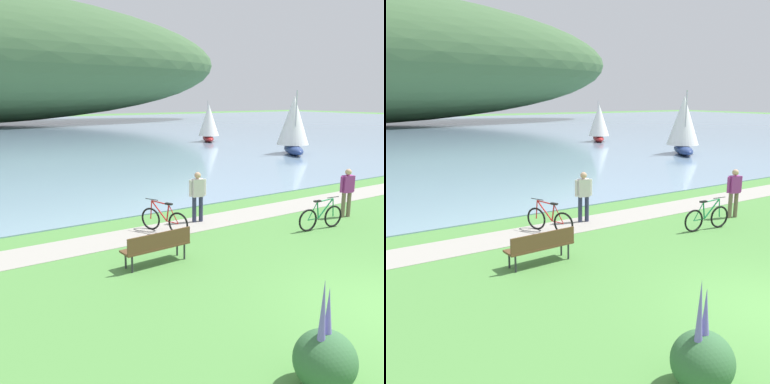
# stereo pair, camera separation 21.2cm
# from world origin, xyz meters

# --- Properties ---
(shoreline_path) EXTENTS (60.00, 1.50, 0.01)m
(shoreline_path) POSITION_xyz_m (0.00, 7.08, 0.01)
(shoreline_path) COLOR #A39E93
(shoreline_path) RESTS_ON ground
(park_bench_near_camera) EXTENTS (1.82, 0.57, 0.88)m
(park_bench_near_camera) POSITION_xyz_m (-2.80, 4.65, 0.52)
(park_bench_near_camera) COLOR brown
(park_bench_near_camera) RESTS_ON ground
(bicycle_leaning_near_bench) EXTENTS (1.77, 0.25, 1.01)m
(bicycle_leaning_near_bench) POSITION_xyz_m (3.02, 4.45, 0.40)
(bicycle_leaning_near_bench) COLOR black
(bicycle_leaning_near_bench) RESTS_ON ground
(bicycle_beside_path) EXTENTS (0.79, 1.63, 1.01)m
(bicycle_beside_path) POSITION_xyz_m (-1.32, 6.90, 0.40)
(bicycle_beside_path) COLOR black
(bicycle_beside_path) RESTS_ON ground
(person_at_shoreline) EXTENTS (0.60, 0.30, 1.71)m
(person_at_shoreline) POSITION_xyz_m (0.20, 7.30, 0.98)
(person_at_shoreline) COLOR #282D47
(person_at_shoreline) RESTS_ON ground
(person_on_the_grass) EXTENTS (0.60, 0.30, 1.71)m
(person_on_the_grass) POSITION_xyz_m (4.93, 4.97, 0.98)
(person_on_the_grass) COLOR #72604C
(person_on_the_grass) RESTS_ON ground
(echium_bush_mid_cluster) EXTENTS (0.92, 0.92, 1.75)m
(echium_bush_mid_cluster) POSITION_xyz_m (-3.10, -0.87, 0.48)
(echium_bush_mid_cluster) COLOR #386B3D
(echium_bush_mid_cluster) RESTS_ON ground
(sailboat_toward_hillside) EXTENTS (3.32, 3.87, 4.58)m
(sailboat_toward_hillside) POSITION_xyz_m (16.04, 18.27, 2.20)
(sailboat_toward_hillside) COLOR navy
(sailboat_toward_hillside) RESTS_ON bay_water
(sailboat_far_off) EXTENTS (2.53, 3.28, 3.77)m
(sailboat_far_off) POSITION_xyz_m (16.06, 28.95, 1.81)
(sailboat_far_off) COLOR #B22323
(sailboat_far_off) RESTS_ON bay_water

